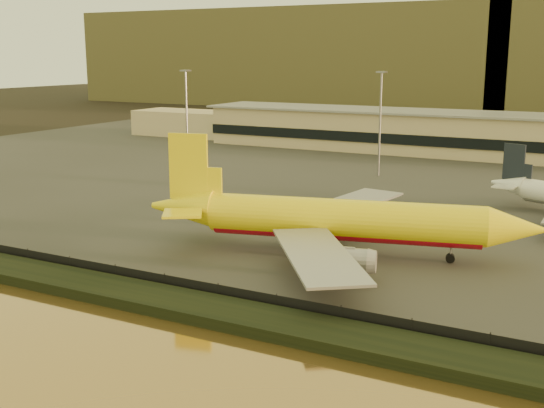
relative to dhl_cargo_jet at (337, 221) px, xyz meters
The scene contains 10 objects.
ground 15.05m from the dhl_cargo_jet, 119.80° to the right, with size 900.00×900.00×0.00m, color black.
embankment 30.37m from the dhl_cargo_jet, 103.44° to the right, with size 320.00×7.00×1.40m, color black.
tarmac 83.30m from the dhl_cargo_jet, 94.81° to the left, with size 320.00×220.00×0.20m, color #2D2D2D.
perimeter_fence 26.45m from the dhl_cargo_jet, 105.48° to the right, with size 300.00×0.05×2.20m, color black.
terminal_building 115.40m from the dhl_cargo_jet, 100.73° to the left, with size 202.00×25.00×12.60m.
apron_light_masts 64.16m from the dhl_cargo_jet, 82.72° to the left, with size 152.20×12.20×25.40m.
distant_hills 330.02m from the dhl_cargo_jet, 94.83° to the left, with size 470.00×160.00×70.00m.
dhl_cargo_jet is the anchor object (origin of this frame).
gse_vehicle_yellow 15.68m from the dhl_cargo_jet, 74.51° to the left, with size 4.38×1.97×1.97m, color yellow.
gse_vehicle_white 35.94m from the dhl_cargo_jet, 151.41° to the left, with size 3.52×1.59×1.59m, color white.
Camera 1 is at (44.35, -79.19, 29.68)m, focal length 45.00 mm.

